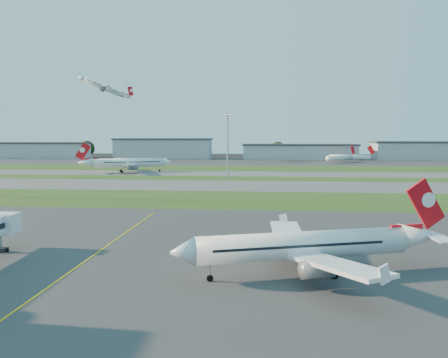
# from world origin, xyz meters

# --- Properties ---
(ground) EXTENTS (700.00, 700.00, 0.00)m
(ground) POSITION_xyz_m (0.00, 0.00, 0.00)
(ground) COLOR black
(ground) RESTS_ON ground
(apron_near) EXTENTS (300.00, 70.00, 0.01)m
(apron_near) POSITION_xyz_m (0.00, 0.00, 0.01)
(apron_near) COLOR #333335
(apron_near) RESTS_ON ground
(grass_strip_a) EXTENTS (300.00, 34.00, 0.01)m
(grass_strip_a) POSITION_xyz_m (0.00, 52.00, 0.01)
(grass_strip_a) COLOR #304617
(grass_strip_a) RESTS_ON ground
(taxiway_a) EXTENTS (300.00, 32.00, 0.01)m
(taxiway_a) POSITION_xyz_m (0.00, 85.00, 0.01)
(taxiway_a) COLOR #515154
(taxiway_a) RESTS_ON ground
(grass_strip_b) EXTENTS (300.00, 18.00, 0.01)m
(grass_strip_b) POSITION_xyz_m (0.00, 110.00, 0.01)
(grass_strip_b) COLOR #304617
(grass_strip_b) RESTS_ON ground
(taxiway_b) EXTENTS (300.00, 26.00, 0.01)m
(taxiway_b) POSITION_xyz_m (0.00, 132.00, 0.01)
(taxiway_b) COLOR #515154
(taxiway_b) RESTS_ON ground
(grass_strip_c) EXTENTS (300.00, 40.00, 0.01)m
(grass_strip_c) POSITION_xyz_m (0.00, 165.00, 0.01)
(grass_strip_c) COLOR #304617
(grass_strip_c) RESTS_ON ground
(apron_far) EXTENTS (400.00, 80.00, 0.01)m
(apron_far) POSITION_xyz_m (0.00, 225.00, 0.01)
(apron_far) COLOR #333335
(apron_far) RESTS_ON ground
(yellow_line) EXTENTS (0.25, 60.00, 0.02)m
(yellow_line) POSITION_xyz_m (5.00, 0.00, 0.00)
(yellow_line) COLOR gold
(yellow_line) RESTS_ON ground
(airliner_parked) EXTENTS (32.25, 27.17, 10.38)m
(airliner_parked) POSITION_xyz_m (34.32, -10.97, 3.65)
(airliner_parked) COLOR white
(airliner_parked) RESTS_ON ground
(airliner_taxiing) EXTENTS (37.73, 32.14, 12.61)m
(airliner_taxiing) POSITION_xyz_m (-33.77, 134.99, 4.43)
(airliner_taxiing) COLOR white
(airliner_taxiing) RESTS_ON ground
(airliner_departing) EXTENTS (32.04, 27.28, 10.70)m
(airliner_departing) POSITION_xyz_m (-79.70, 229.75, 49.98)
(airliner_departing) COLOR white
(mini_jet_near) EXTENTS (21.69, 21.21, 9.48)m
(mini_jet_near) POSITION_xyz_m (77.84, 217.30, 3.28)
(mini_jet_near) COLOR white
(mini_jet_near) RESTS_ON ground
(mini_jet_far) EXTENTS (28.42, 7.97, 9.48)m
(mini_jet_far) POSITION_xyz_m (85.45, 226.16, 3.28)
(mini_jet_far) COLOR white
(mini_jet_far) RESTS_ON ground
(light_mast_centre) EXTENTS (3.20, 0.70, 25.80)m
(light_mast_centre) POSITION_xyz_m (15.00, 108.00, 14.81)
(light_mast_centre) COLOR gray
(light_mast_centre) RESTS_ON ground
(hangar_far_west) EXTENTS (91.80, 23.00, 12.20)m
(hangar_far_west) POSITION_xyz_m (-150.00, 255.00, 6.14)
(hangar_far_west) COLOR #A8AAB0
(hangar_far_west) RESTS_ON ground
(hangar_west) EXTENTS (71.40, 23.00, 15.20)m
(hangar_west) POSITION_xyz_m (-45.00, 255.00, 7.64)
(hangar_west) COLOR #A8AAB0
(hangar_west) RESTS_ON ground
(hangar_east) EXTENTS (81.60, 23.00, 11.20)m
(hangar_east) POSITION_xyz_m (55.00, 255.00, 5.64)
(hangar_east) COLOR #A8AAB0
(hangar_east) RESTS_ON ground
(hangar_far_east) EXTENTS (96.90, 23.00, 13.20)m
(hangar_far_east) POSITION_xyz_m (155.00, 255.00, 6.64)
(hangar_far_east) COLOR #A8AAB0
(hangar_far_east) RESTS_ON ground
(tree_west) EXTENTS (12.10, 12.10, 13.20)m
(tree_west) POSITION_xyz_m (-110.00, 270.00, 7.14)
(tree_west) COLOR black
(tree_west) RESTS_ON ground
(tree_mid_west) EXTENTS (9.90, 9.90, 10.80)m
(tree_mid_west) POSITION_xyz_m (-20.00, 266.00, 5.84)
(tree_mid_west) COLOR black
(tree_mid_west) RESTS_ON ground
(tree_mid_east) EXTENTS (11.55, 11.55, 12.60)m
(tree_mid_east) POSITION_xyz_m (40.00, 269.00, 6.81)
(tree_mid_east) COLOR black
(tree_mid_east) RESTS_ON ground
(tree_east) EXTENTS (10.45, 10.45, 11.40)m
(tree_east) POSITION_xyz_m (115.00, 267.00, 6.16)
(tree_east) COLOR black
(tree_east) RESTS_ON ground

